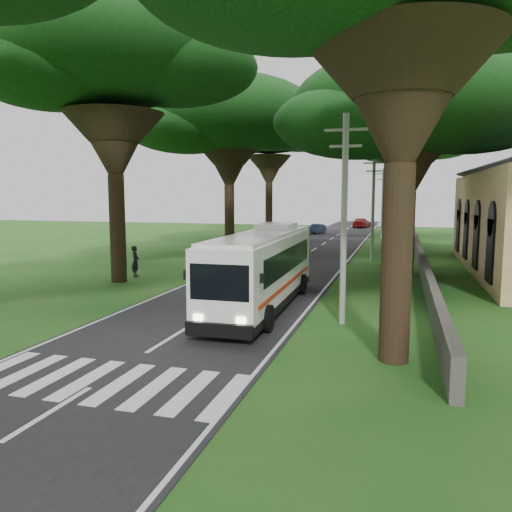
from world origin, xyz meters
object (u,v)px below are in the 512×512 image
(distant_car_b, at_px, (316,229))
(distant_car_c, at_px, (361,223))
(coach_bus, at_px, (262,268))
(pole_far, at_px, (383,202))
(pedestrian, at_px, (135,261))
(pole_mid, at_px, (373,206))
(pole_near, at_px, (344,216))

(distant_car_b, distance_m, distant_car_c, 14.53)
(coach_bus, distance_m, distant_car_b, 44.09)
(pole_far, bearing_deg, distant_car_c, 101.02)
(coach_bus, height_order, distant_car_b, coach_bus)
(distant_car_b, bearing_deg, pedestrian, -82.48)
(pole_mid, relative_size, pedestrian, 4.18)
(pole_near, relative_size, distant_car_c, 1.60)
(distant_car_c, relative_size, pedestrian, 2.62)
(pole_near, distance_m, pedestrian, 15.91)
(coach_bus, bearing_deg, distant_car_b, 95.25)
(distant_car_b, bearing_deg, coach_bus, -68.73)
(distant_car_b, xyz_separation_m, pedestrian, (-4.97, -37.71, 0.32))
(pole_far, height_order, distant_car_c, pole_far)
(coach_bus, height_order, distant_car_c, coach_bus)
(pole_near, height_order, distant_car_c, pole_near)
(pole_mid, height_order, distant_car_b, pole_mid)
(distant_car_c, bearing_deg, pole_near, 101.69)
(distant_car_b, bearing_deg, pole_far, -18.09)
(pedestrian, bearing_deg, distant_car_c, -24.99)
(pole_far, height_order, pedestrian, pole_far)
(pole_far, xyz_separation_m, pedestrian, (-13.47, -32.17, -3.22))
(pole_mid, relative_size, pole_far, 1.00)
(coach_bus, xyz_separation_m, distant_car_b, (-4.79, 43.81, -1.16))
(coach_bus, relative_size, distant_car_c, 2.27)
(pole_far, distance_m, pedestrian, 35.02)
(pole_mid, xyz_separation_m, pole_far, (0.00, 20.00, 0.00))
(pole_near, relative_size, distant_car_b, 2.17)
(distant_car_c, xyz_separation_m, pedestrian, (-9.72, -51.44, 0.20))
(pole_mid, bearing_deg, distant_car_c, 95.46)
(coach_bus, bearing_deg, pole_mid, 77.53)
(pole_near, xyz_separation_m, pole_far, (0.00, 40.00, 0.00))
(pole_mid, bearing_deg, coach_bus, -101.47)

